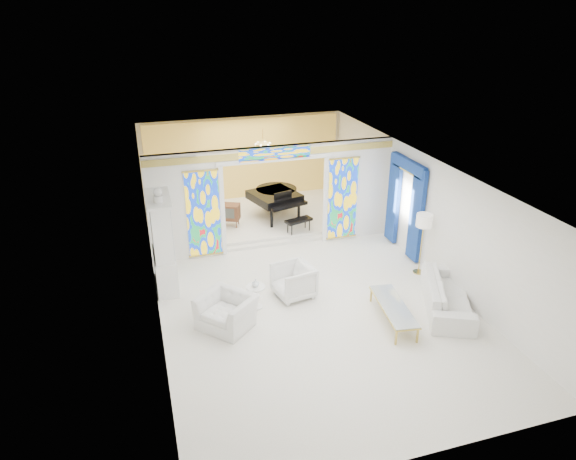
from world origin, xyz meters
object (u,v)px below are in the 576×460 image
object	(u,v)px
sofa	(448,294)
grand_piano	(276,195)
tv_console	(230,212)
armchair_right	(293,281)
armchair_left	(226,312)
coffee_table	(393,306)
china_cabinet	(163,244)

from	to	relation	value
sofa	grand_piano	size ratio (longest dim) A/B	0.87
grand_piano	tv_console	world-z (taller)	grand_piano
tv_console	armchair_right	bearing A→B (deg)	-56.08
armchair_left	tv_console	size ratio (longest dim) A/B	1.58
armchair_left	grand_piano	xyz separation A→B (m)	(2.67, 5.43, 0.50)
armchair_right	grand_piano	bearing A→B (deg)	158.88
sofa	grand_piano	bearing A→B (deg)	45.95
sofa	tv_console	size ratio (longest dim) A/B	3.39
grand_piano	tv_console	size ratio (longest dim) A/B	3.88
armchair_right	coffee_table	world-z (taller)	armchair_right
tv_console	china_cabinet	bearing A→B (deg)	-102.99
china_cabinet	coffee_table	bearing A→B (deg)	-33.12
armchair_left	tv_console	distance (m)	5.16
grand_piano	tv_console	distance (m)	1.67
grand_piano	sofa	bearing A→B (deg)	-85.23
armchair_right	coffee_table	distance (m)	2.46
armchair_right	coffee_table	xyz separation A→B (m)	(1.80, -1.68, -0.03)
coffee_table	grand_piano	distance (m)	6.41
armchair_left	grand_piano	size ratio (longest dim) A/B	0.41
coffee_table	tv_console	distance (m)	6.45
china_cabinet	coffee_table	distance (m)	5.67
sofa	coffee_table	size ratio (longest dim) A/B	1.29
china_cabinet	armchair_right	world-z (taller)	china_cabinet
china_cabinet	sofa	distance (m)	6.88
sofa	armchair_left	bearing A→B (deg)	106.38
sofa	tv_console	world-z (taller)	tv_console
grand_piano	armchair_left	bearing A→B (deg)	-132.42
armchair_right	grand_piano	world-z (taller)	grand_piano
china_cabinet	armchair_left	distance (m)	2.58
armchair_left	grand_piano	distance (m)	6.07
armchair_right	sofa	xyz separation A→B (m)	(3.27, -1.55, -0.05)
china_cabinet	grand_piano	xyz separation A→B (m)	(3.79, 3.25, -0.30)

